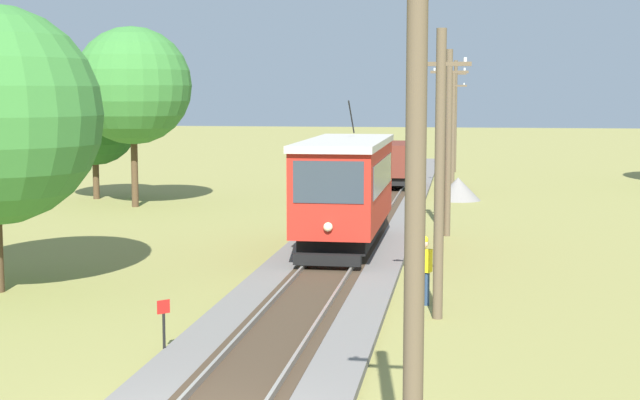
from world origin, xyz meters
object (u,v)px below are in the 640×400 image
object	(u,v)px
utility_pole_mid	(448,141)
utility_pole_near_tram	(440,172)
tree_left_far	(133,86)
utility_pole_distant	(455,115)
utility_pole_far	(453,130)
trackside_signal_marker	(164,325)
track_worker	(424,267)
red_tram	(345,188)
freight_car	(391,162)
tree_left_near	(94,121)
gravel_pile	(458,189)
utility_pole_foreground	(415,234)

from	to	relation	value
utility_pole_mid	utility_pole_near_tram	bearing A→B (deg)	-90.00
utility_pole_mid	tree_left_far	bearing A→B (deg)	155.33
utility_pole_distant	tree_left_far	bearing A→B (deg)	-124.66
utility_pole_far	trackside_signal_marker	distance (m)	33.47
track_worker	tree_left_far	distance (m)	23.69
red_tram	freight_car	bearing A→B (deg)	90.01
red_tram	utility_pole_mid	world-z (taller)	utility_pole_mid
utility_pole_near_tram	track_worker	distance (m)	2.92
utility_pole_near_tram	tree_left_near	distance (m)	28.71
track_worker	utility_pole_far	bearing A→B (deg)	-163.13
trackside_signal_marker	tree_left_far	xyz separation A→B (m)	(-9.26, 23.73, 5.01)
utility_pole_mid	gravel_pile	bearing A→B (deg)	88.37
utility_pole_near_tram	utility_pole_mid	size ratio (longest dim) A/B	0.99
utility_pole_far	utility_pole_distant	distance (m)	12.11
utility_pole_near_tram	track_worker	bearing A→B (deg)	105.85
tree_left_near	gravel_pile	bearing A→B (deg)	6.97
red_tram	utility_pole_far	size ratio (longest dim) A/B	1.31
tree_left_far	utility_pole_far	bearing A→B (deg)	31.97
utility_pole_distant	tree_left_near	world-z (taller)	utility_pole_distant
tree_left_near	tree_left_far	xyz separation A→B (m)	(3.10, -2.85, 1.76)
gravel_pile	utility_pole_foreground	bearing A→B (deg)	-90.53
utility_pole_mid	gravel_pile	size ratio (longest dim) A/B	3.04
utility_pole_foreground	tree_left_near	world-z (taller)	utility_pole_foreground
utility_pole_distant	tree_left_near	bearing A→B (deg)	-134.03
utility_pole_near_tram	tree_left_far	size ratio (longest dim) A/B	0.81
utility_pole_near_tram	tree_left_far	world-z (taller)	tree_left_far
freight_car	track_worker	xyz separation A→B (m)	(2.95, -27.31, -0.57)
utility_pole_distant	utility_pole_near_tram	bearing A→B (deg)	-90.00
freight_car	utility_pole_mid	size ratio (longest dim) A/B	0.75
utility_pole_far	track_worker	world-z (taller)	utility_pole_far
freight_car	utility_pole_distant	distance (m)	12.90
utility_pole_foreground	utility_pole_far	distance (m)	40.17
utility_pole_near_tram	utility_pole_far	world-z (taller)	utility_pole_near_tram
utility_pole_mid	trackside_signal_marker	world-z (taller)	utility_pole_mid
gravel_pile	red_tram	bearing A→B (deg)	-103.01
utility_pole_foreground	utility_pole_near_tram	size ratio (longest dim) A/B	1.07
red_tram	utility_pole_mid	size ratio (longest dim) A/B	1.23
utility_pole_foreground	freight_car	bearing A→B (deg)	94.78
utility_pole_foreground	utility_pole_far	size ratio (longest dim) A/B	1.13
red_tram	track_worker	size ratio (longest dim) A/B	4.79
red_tram	tree_left_far	world-z (taller)	tree_left_far
gravel_pile	tree_left_far	xyz separation A→B (m)	(-15.05, -5.07, 5.11)
gravel_pile	track_worker	size ratio (longest dim) A/B	1.28
utility_pole_distant	trackside_signal_marker	xyz separation A→B (m)	(-5.45, -45.01, -3.18)
utility_pole_foreground	utility_pole_distant	distance (m)	52.27
utility_pole_distant	trackside_signal_marker	distance (m)	45.45
utility_pole_far	tree_left_far	distance (m)	17.50
trackside_signal_marker	tree_left_far	distance (m)	25.96
gravel_pile	utility_pole_mid	bearing A→B (deg)	-91.63
utility_pole_foreground	track_worker	xyz separation A→B (m)	(-0.39, 12.71, -2.80)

